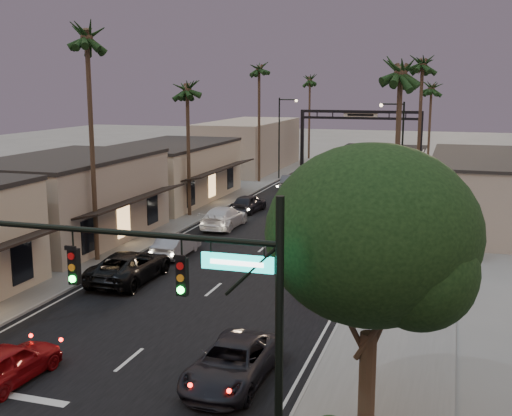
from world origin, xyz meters
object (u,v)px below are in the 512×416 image
Objects in this scene: palm_ra at (401,64)px; palm_rc at (432,84)px; palm_rb at (423,59)px; corner_tree at (374,242)px; palm_lb at (86,31)px; palm_lc at (187,84)px; palm_far at (310,77)px; arch at (360,124)px; streetlight_left at (282,131)px; traffic_signal at (207,297)px; oncoming_silver at (177,244)px; palm_ld at (259,65)px; curbside_near at (232,363)px; curbside_black at (329,276)px; streetlight_right at (399,145)px; oncoming_pickup at (130,266)px; oncoming_red at (8,363)px.

palm_ra is 40.01m from palm_rc.
corner_tree is at bearing -88.63° from palm_rb.
palm_lb reaches higher than palm_lc.
palm_far is at bearing 140.36° from palm_rc.
streetlight_left is at bearing -119.97° from arch.
streetlight_left is (-12.61, 54.00, 0.25)m from traffic_signal.
palm_ra reaches higher than oncoming_silver.
palm_far reaches higher than palm_rc.
curbside_near is (13.02, -45.59, -11.68)m from palm_ld.
curbside_black is (5.70, -49.20, -4.82)m from arch.
streetlight_right is 18.99m from streetlight_left.
palm_ld reaches higher than palm_lc.
palm_far is 54.60m from oncoming_silver.
curbside_near is at bearing -63.92° from palm_lc.
palm_rb is at bearing -124.84° from oncoming_silver.
palm_ra is 2.50× the size of curbside_near.
palm_ra reaches higher than curbside_black.
palm_ra reaches higher than curbside_near.
palm_lb is 13.53m from oncoming_silver.
palm_ld is 1.16× the size of palm_rc.
palm_lb is at bearing 173.55° from curbside_black.
palm_far is (0.30, 42.00, 0.97)m from palm_lc.
oncoming_pickup is at bearing -114.40° from streetlight_right.
palm_far reaches higher than oncoming_silver.
palm_rb is (0.00, 20.00, 0.97)m from palm_ra.
palm_ra reaches higher than oncoming_pickup.
traffic_signal is 1.93× the size of oncoming_silver.
oncoming_red is at bearing 97.91° from oncoming_pickup.
palm_lb is 27.94m from palm_rb.
curbside_near is (13.02, -26.59, -9.74)m from palm_lc.
palm_ld is 3.28× the size of oncoming_red.
corner_tree is 37.64m from streetlight_right.
palm_ra is at bearing -34.90° from palm_lc.
palm_rb reaches higher than streetlight_right.
palm_ra is at bearing 6.63° from palm_lb.
arch is at bearing 94.93° from traffic_signal.
streetlight_right is at bearing 88.28° from traffic_signal.
oncoming_pickup is at bearing 124.88° from traffic_signal.
palm_rc reaches higher than arch.
traffic_signal is 18.88m from oncoming_pickup.
streetlight_right is 0.74× the size of palm_lc.
corner_tree is 14.84m from curbside_black.
palm_lc is at bearing -77.54° from oncoming_pickup.
oncoming_red reaches higher than curbside_near.
curbside_near is at bearing -85.83° from arch.
curbside_black is at bearing -71.26° from streetlight_left.
streetlight_left is 7.88m from palm_ld.
curbside_black is at bearing -4.82° from palm_lb.
palm_rb is at bearing 24.94° from palm_lc.
curbside_black is (0.01, 16.79, -4.37)m from traffic_signal.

